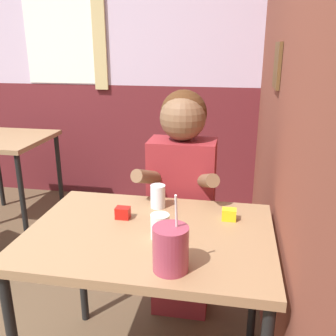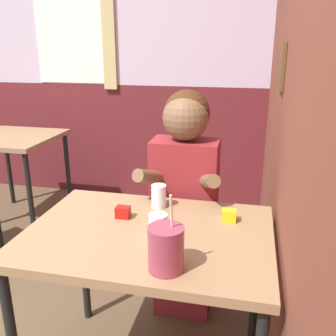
# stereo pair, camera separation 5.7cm
# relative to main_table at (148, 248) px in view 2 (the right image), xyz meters

# --- Properties ---
(brick_wall_right) EXTENTS (0.08, 4.36, 2.70)m
(brick_wall_right) POSITION_rel_main_table_xyz_m (0.54, 0.89, 0.68)
(brick_wall_right) COLOR brown
(brick_wall_right) RESTS_ON ground_plane
(back_wall) EXTENTS (5.87, 0.09, 2.70)m
(back_wall) POSITION_rel_main_table_xyz_m (-0.94, 2.10, 0.68)
(back_wall) COLOR silver
(back_wall) RESTS_ON ground_plane
(main_table) EXTENTS (0.98, 0.70, 0.75)m
(main_table) POSITION_rel_main_table_xyz_m (0.00, 0.00, 0.00)
(main_table) COLOR #93704C
(main_table) RESTS_ON ground_plane
(background_table) EXTENTS (0.69, 0.69, 0.75)m
(background_table) POSITION_rel_main_table_xyz_m (-1.52, 1.34, -0.02)
(background_table) COLOR #93704C
(background_table) RESTS_ON ground_plane
(person_seated) EXTENTS (0.42, 0.42, 1.25)m
(person_seated) POSITION_rel_main_table_xyz_m (0.06, 0.51, 0.01)
(person_seated) COLOR maroon
(person_seated) RESTS_ON ground_plane
(cocktail_pitcher) EXTENTS (0.12, 0.12, 0.27)m
(cocktail_pitcher) POSITION_rel_main_table_xyz_m (0.13, -0.25, 0.15)
(cocktail_pitcher) COLOR #99384C
(cocktail_pitcher) RESTS_ON main_table
(glass_near_pitcher) EXTENTS (0.07, 0.07, 0.11)m
(glass_near_pitcher) POSITION_rel_main_table_xyz_m (-0.01, 0.24, 0.13)
(glass_near_pitcher) COLOR silver
(glass_near_pitcher) RESTS_ON main_table
(glass_center) EXTENTS (0.07, 0.07, 0.10)m
(glass_center) POSITION_rel_main_table_xyz_m (0.05, -0.04, 0.13)
(glass_center) COLOR silver
(glass_center) RESTS_ON main_table
(condiment_ketchup) EXTENTS (0.06, 0.04, 0.05)m
(condiment_ketchup) POSITION_rel_main_table_xyz_m (-0.14, 0.10, 0.10)
(condiment_ketchup) COLOR #B7140F
(condiment_ketchup) RESTS_ON main_table
(condiment_mustard) EXTENTS (0.06, 0.04, 0.05)m
(condiment_mustard) POSITION_rel_main_table_xyz_m (0.31, 0.16, 0.10)
(condiment_mustard) COLOR yellow
(condiment_mustard) RESTS_ON main_table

